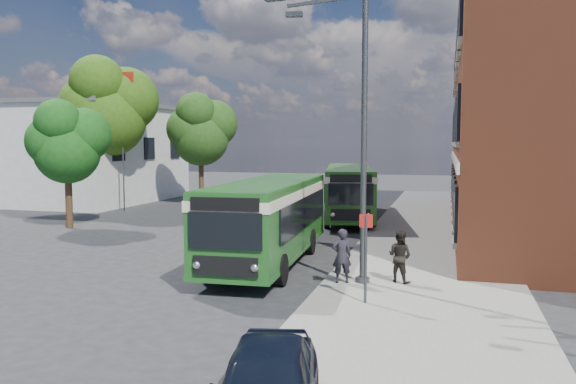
% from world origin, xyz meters
% --- Properties ---
extents(ground, '(120.00, 120.00, 0.00)m').
position_xyz_m(ground, '(0.00, 0.00, 0.00)').
color(ground, '#262628').
rests_on(ground, ground).
extents(pavement, '(6.00, 48.00, 0.15)m').
position_xyz_m(pavement, '(7.00, 8.00, 0.07)').
color(pavement, gray).
rests_on(pavement, ground).
extents(kerb_line, '(0.12, 48.00, 0.01)m').
position_xyz_m(kerb_line, '(3.95, 8.00, 0.01)').
color(kerb_line, beige).
rests_on(kerb_line, ground).
extents(white_building, '(9.40, 13.40, 7.30)m').
position_xyz_m(white_building, '(-18.00, 18.00, 3.66)').
color(white_building, beige).
rests_on(white_building, ground).
extents(flagpole, '(0.95, 0.10, 9.00)m').
position_xyz_m(flagpole, '(-12.45, 13.00, 4.94)').
color(flagpole, '#3A3D40').
rests_on(flagpole, ground).
extents(street_lamp, '(2.96, 2.38, 9.00)m').
position_xyz_m(street_lamp, '(4.84, -2.00, 4.79)').
color(street_lamp, '#3A3D40').
rests_on(street_lamp, ground).
extents(bus_stop_sign, '(0.35, 0.08, 2.52)m').
position_xyz_m(bus_stop_sign, '(5.60, -4.20, 1.51)').
color(bus_stop_sign, '#3A3D40').
rests_on(bus_stop_sign, ground).
extents(bus_front, '(3.14, 10.01, 3.02)m').
position_xyz_m(bus_front, '(1.41, 0.41, 1.83)').
color(bus_front, '#1F571E').
rests_on(bus_front, ground).
extents(bus_rear, '(4.65, 12.10, 3.02)m').
position_xyz_m(bus_rear, '(2.12, 13.52, 1.83)').
color(bus_rear, '#235919').
rests_on(bus_rear, ground).
extents(pedestrian_a, '(0.72, 0.61, 1.66)m').
position_xyz_m(pedestrian_a, '(4.60, -2.24, 0.98)').
color(pedestrian_a, black).
rests_on(pedestrian_a, pavement).
extents(pedestrian_b, '(0.96, 0.88, 1.60)m').
position_xyz_m(pedestrian_b, '(6.29, -1.67, 0.95)').
color(pedestrian_b, black).
rests_on(pedestrian_b, pavement).
extents(tree_left, '(3.91, 3.72, 6.61)m').
position_xyz_m(tree_left, '(-11.15, 5.76, 4.48)').
color(tree_left, '#382514').
rests_on(tree_left, ground).
extents(tree_mid, '(5.92, 5.63, 9.99)m').
position_xyz_m(tree_mid, '(-13.92, 13.55, 6.78)').
color(tree_mid, '#382514').
rests_on(tree_mid, ground).
extents(tree_right, '(4.70, 4.47, 7.94)m').
position_xyz_m(tree_right, '(-9.31, 18.01, 5.39)').
color(tree_right, '#382514').
rests_on(tree_right, ground).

